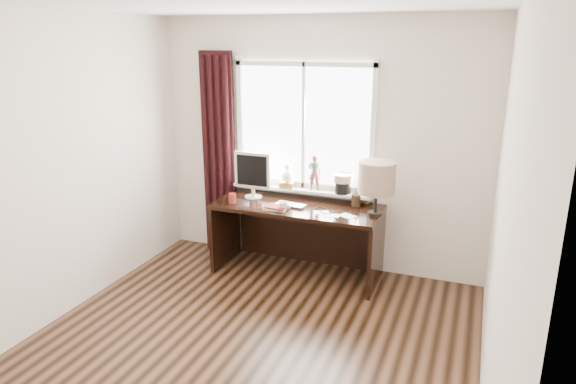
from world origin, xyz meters
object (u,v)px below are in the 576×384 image
at_px(mug, 283,206).
at_px(table_lamp, 377,178).
at_px(desk, 300,225).
at_px(monitor, 253,172).
at_px(laptop, 291,205).
at_px(red_cup, 232,198).

distance_m(mug, table_lamp, 0.94).
distance_m(desk, monitor, 0.74).
distance_m(laptop, table_lamp, 0.91).
bearing_deg(table_lamp, red_cup, -174.13).
height_order(red_cup, monitor, monitor).
xyz_separation_m(monitor, table_lamp, (1.32, -0.09, 0.09)).
xyz_separation_m(laptop, red_cup, (-0.60, -0.12, 0.04)).
xyz_separation_m(desk, monitor, (-0.52, -0.02, 0.52)).
relative_size(red_cup, monitor, 0.21).
height_order(laptop, table_lamp, table_lamp).
xyz_separation_m(mug, monitor, (-0.45, 0.27, 0.23)).
bearing_deg(monitor, mug, -30.97).
bearing_deg(mug, monitor, 149.03).
height_order(laptop, monitor, monitor).
bearing_deg(laptop, table_lamp, 11.06).
relative_size(red_cup, table_lamp, 0.19).
height_order(red_cup, table_lamp, table_lamp).
height_order(laptop, mug, mug).
xyz_separation_m(laptop, desk, (0.04, 0.15, -0.26)).
bearing_deg(red_cup, mug, -3.20).
bearing_deg(laptop, red_cup, -160.05).
relative_size(laptop, table_lamp, 0.59).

